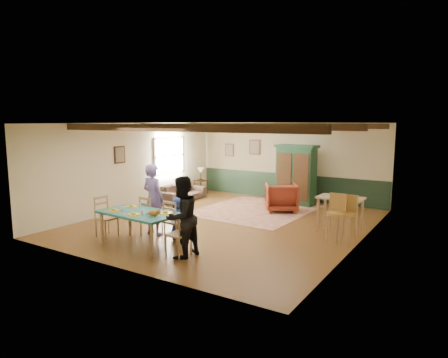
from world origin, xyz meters
The scene contains 35 objects.
floor centered at (0.00, 0.00, 0.00)m, with size 8.00×8.00×0.00m, color brown.
wall_back centered at (0.00, 4.00, 1.35)m, with size 7.00×0.02×2.70m, color beige.
wall_left centered at (-3.50, 0.00, 1.35)m, with size 0.02×8.00×2.70m, color beige.
wall_right centered at (3.50, 0.00, 1.35)m, with size 0.02×8.00×2.70m, color beige.
ceiling centered at (0.00, 0.00, 2.70)m, with size 7.00×8.00×0.02m, color silver.
wainscot_back centered at (0.00, 3.98, 0.45)m, with size 6.95×0.03×0.90m, color #1A3020.
ceiling_beam_front centered at (0.00, -2.30, 2.61)m, with size 6.95×0.16×0.16m, color black.
ceiling_beam_mid centered at (0.00, 0.40, 2.61)m, with size 6.95×0.16×0.16m, color black.
ceiling_beam_back centered at (0.00, 3.00, 2.61)m, with size 6.95×0.16×0.16m, color black.
window_left centered at (-3.47, 1.70, 1.55)m, with size 0.06×1.60×1.30m, color white, non-canonical shape.
picture_left_wall centered at (-3.47, -0.60, 1.75)m, with size 0.04×0.42×0.52m, color gray, non-canonical shape.
picture_back_a centered at (-1.30, 3.97, 1.80)m, with size 0.45×0.04×0.55m, color gray, non-canonical shape.
picture_back_b centered at (-2.40, 3.97, 1.65)m, with size 0.38×0.04×0.48m, color gray, non-canonical shape.
dining_table centered at (-0.59, -2.77, 0.38)m, with size 1.82×1.01×0.76m, color #206766, non-canonical shape.
dining_chair_far_left centered at (-0.94, -2.02, 0.48)m, with size 0.43×0.45×0.96m, color #9B744D, non-canonical shape.
dining_chair_far_right centered at (-0.13, -2.07, 0.48)m, with size 0.43×0.45×0.96m, color #9B744D, non-canonical shape.
dining_chair_end_left centered at (-1.75, -2.69, 0.48)m, with size 0.43×0.45×0.96m, color #9B744D, non-canonical shape.
dining_chair_end_right centered at (0.57, -2.86, 0.48)m, with size 0.43×0.45×0.96m, color #9B744D, non-canonical shape.
person_man centered at (-0.94, -1.93, 0.87)m, with size 0.64×0.42×1.75m, color #6F5B9C.
person_woman centered at (0.67, -2.86, 0.84)m, with size 0.81×0.63×1.67m, color black.
person_child centered at (-0.13, -1.99, 0.51)m, with size 0.50×0.32×1.02m, color navy.
cat centered at (-0.04, -2.91, 0.85)m, with size 0.36×0.14×0.18m, color #BE6D21, non-canonical shape.
place_setting_near_left centered at (-1.17, -2.98, 0.81)m, with size 0.41×0.30×0.11m, color yellow, non-canonical shape.
place_setting_near_center centered at (-0.51, -3.03, 0.81)m, with size 0.41×0.30×0.11m, color yellow, non-canonical shape.
place_setting_far_left centered at (-1.13, -2.48, 0.81)m, with size 0.41×0.30×0.11m, color yellow, non-canonical shape.
place_setting_far_right centered at (-0.02, -2.56, 0.81)m, with size 0.41×0.30×0.11m, color yellow, non-canonical shape.
area_rug centered at (-0.08, 1.78, 0.01)m, with size 3.14×3.73×0.01m, color beige.
armoire centered at (0.62, 3.28, 0.99)m, with size 1.40×0.56×1.98m, color #163722.
armchair centered at (0.65, 2.06, 0.43)m, with size 0.93×0.95×0.87m, color #541810.
sofa centered at (-2.99, 1.78, 0.28)m, with size 1.92×0.75×0.56m, color #403128.
end_table centered at (-3.19, 3.18, 0.26)m, with size 0.42×0.42×0.52m, color black, non-canonical shape.
table_lamp centered at (-3.19, 3.18, 0.76)m, with size 0.26×0.26×0.48m, color beige, non-canonical shape.
counter_table centered at (2.87, 0.64, 0.45)m, with size 1.09×0.63×0.90m, color #C6B39A, non-canonical shape.
bar_stool_left centered at (3.05, -0.35, 0.57)m, with size 0.40×0.44×1.14m, color #B28845, non-canonical shape.
bar_stool_right centered at (3.25, -0.22, 0.56)m, with size 0.39×0.43×1.11m, color #B28845, non-canonical shape.
Camera 1 is at (5.60, -9.05, 2.77)m, focal length 32.00 mm.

